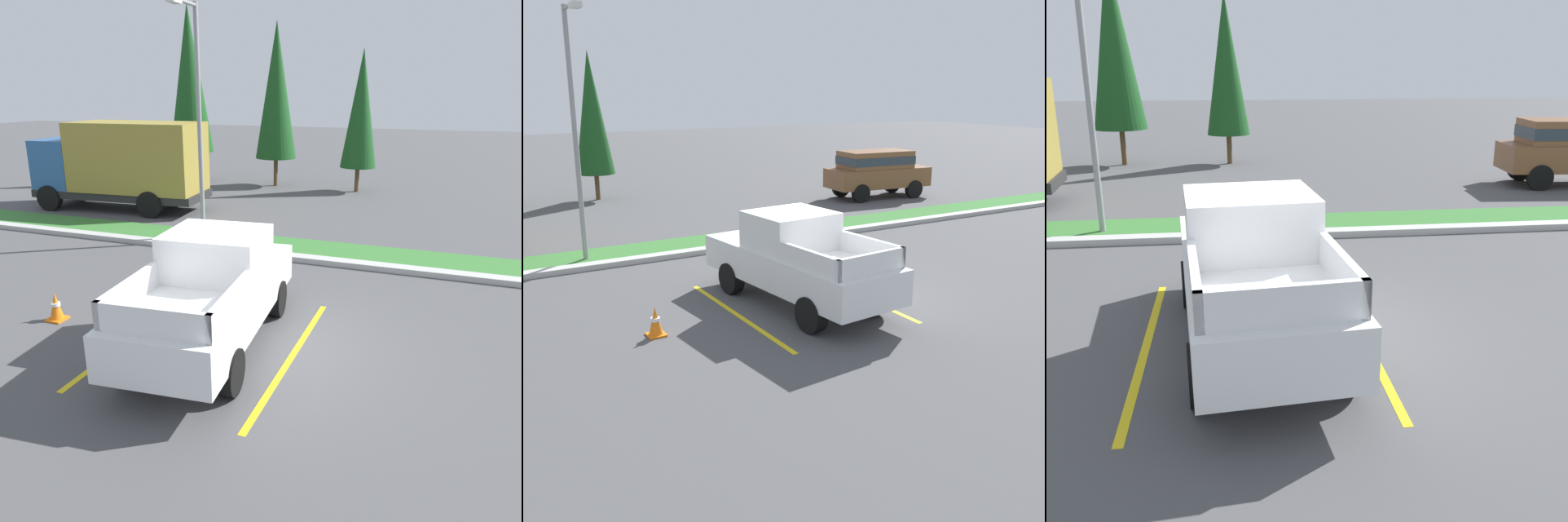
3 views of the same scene
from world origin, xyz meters
The scene contains 10 objects.
ground_plane centered at (0.00, 0.00, 0.00)m, with size 120.00×120.00×0.00m, color #4C4C4F.
parking_line_near centered at (-2.09, -0.36, 0.00)m, with size 0.12×4.80×0.01m, color yellow.
parking_line_far centered at (1.01, -0.36, 0.00)m, with size 0.12×4.80×0.01m, color yellow.
curb_strip centered at (0.00, 5.00, 0.07)m, with size 56.00×0.40×0.15m, color #B2B2AD.
grass_median centered at (0.00, 6.10, 0.03)m, with size 56.00×1.80×0.06m, color #387533.
pickup_truck_main centered at (-0.54, -0.30, 1.04)m, with size 2.35×5.37×2.10m.
suv_distant centered at (10.18, 10.14, 1.24)m, with size 4.75×2.28×2.10m.
street_light centered at (-3.83, 5.75, 3.99)m, with size 0.24×1.49×6.88m.
cypress_tree_center centered at (-0.80, 16.02, 3.73)m, with size 1.65×1.65×6.35m.
traffic_cone centered at (-4.03, -0.54, 0.29)m, with size 0.36×0.36×0.60m.
Camera 2 is at (-7.80, -11.90, 4.80)m, focal length 43.08 mm.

